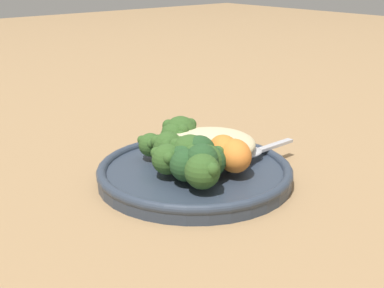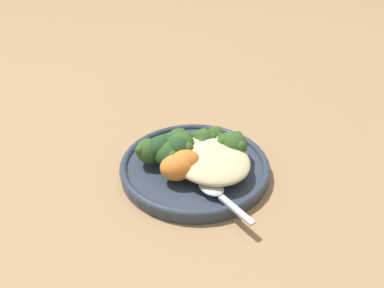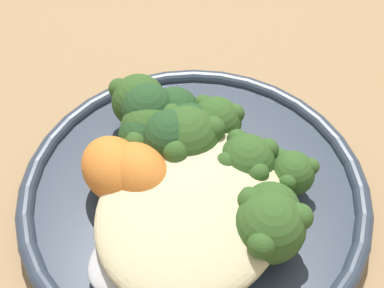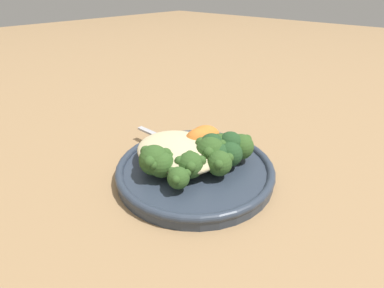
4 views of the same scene
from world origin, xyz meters
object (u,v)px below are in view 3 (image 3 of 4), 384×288
spoon (110,272)px  kale_tuft (165,125)px  quinoa_mound (186,205)px  broccoli_stalk_3 (237,169)px  sweet_potato_chunk_0 (139,175)px  broccoli_stalk_2 (255,187)px  broccoli_stalk_5 (184,149)px  broccoli_stalk_1 (258,213)px  plate (193,198)px  broccoli_stalk_0 (255,226)px  sweet_potato_chunk_1 (114,169)px  broccoli_stalk_6 (152,143)px  broccoli_stalk_7 (143,118)px  broccoli_stalk_4 (204,145)px

spoon → kale_tuft: bearing=-175.0°
quinoa_mound → broccoli_stalk_3: broccoli_stalk_3 is taller
sweet_potato_chunk_0 → broccoli_stalk_2: bearing=-70.8°
quinoa_mound → broccoli_stalk_5: size_ratio=1.39×
broccoli_stalk_1 → kale_tuft: bearing=130.4°
plate → broccoli_stalk_5: (0.01, 0.01, 0.03)m
broccoli_stalk_0 → spoon: 0.09m
kale_tuft → spoon: kale_tuft is taller
sweet_potato_chunk_1 → broccoli_stalk_6: bearing=-21.0°
broccoli_stalk_2 → sweet_potato_chunk_1: (-0.03, 0.09, 0.01)m
kale_tuft → spoon: 0.10m
broccoli_stalk_7 → kale_tuft: (-0.00, -0.02, 0.00)m
spoon → broccoli_stalk_0: bearing=125.4°
kale_tuft → broccoli_stalk_6: bearing=166.8°
plate → broccoli_stalk_4: size_ratio=2.01×
plate → broccoli_stalk_7: bearing=58.2°
broccoli_stalk_5 → sweet_potato_chunk_1: bearing=123.7°
sweet_potato_chunk_0 → broccoli_stalk_5: bearing=-31.0°
broccoli_stalk_1 → sweet_potato_chunk_1: bearing=160.3°
broccoli_stalk_2 → broccoli_stalk_4: (0.02, 0.04, 0.00)m
quinoa_mound → kale_tuft: size_ratio=2.04×
broccoli_stalk_2 → broccoli_stalk_4: bearing=113.1°
broccoli_stalk_4 → spoon: (-0.10, 0.02, -0.01)m
broccoli_stalk_2 → sweet_potato_chunk_1: size_ratio=1.84×
quinoa_mound → broccoli_stalk_6: broccoli_stalk_6 is taller
broccoli_stalk_5 → broccoli_stalk_0: bearing=-130.6°
plate → broccoli_stalk_6: (0.01, 0.03, 0.03)m
broccoli_stalk_4 → broccoli_stalk_7: 0.05m
spoon → broccoli_stalk_4: bearing=168.8°
broccoli_stalk_1 → broccoli_stalk_4: size_ratio=0.80×
broccoli_stalk_2 → broccoli_stalk_7: broccoli_stalk_7 is taller
sweet_potato_chunk_1 → plate: bearing=-69.5°
broccoli_stalk_0 → spoon: (-0.05, 0.07, -0.02)m
broccoli_stalk_0 → broccoli_stalk_3: broccoli_stalk_0 is taller
broccoli_stalk_5 → spoon: size_ratio=0.90×
broccoli_stalk_5 → broccoli_stalk_6: (-0.00, 0.02, -0.00)m
broccoli_stalk_4 → kale_tuft: 0.03m
broccoli_stalk_5 → broccoli_stalk_6: bearing=85.0°
sweet_potato_chunk_0 → kale_tuft: 0.04m
quinoa_mound → broccoli_stalk_6: 0.05m
quinoa_mound → broccoli_stalk_3: 0.04m
broccoli_stalk_5 → broccoli_stalk_7: bearing=57.5°
broccoli_stalk_3 → broccoli_stalk_4: broccoli_stalk_3 is taller
quinoa_mound → spoon: 0.06m
quinoa_mound → broccoli_stalk_3: size_ratio=1.34×
broccoli_stalk_0 → kale_tuft: kale_tuft is taller
broccoli_stalk_3 → broccoli_stalk_4: bearing=96.8°
plate → sweet_potato_chunk_0: (-0.02, 0.03, 0.03)m
broccoli_stalk_3 → broccoli_stalk_5: bearing=120.5°
broccoli_stalk_6 → sweet_potato_chunk_0: same height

